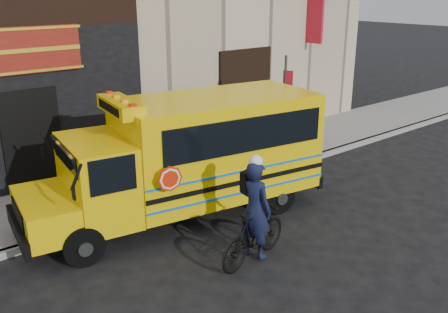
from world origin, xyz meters
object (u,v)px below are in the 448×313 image
(school_bus, at_px, (192,153))
(cyclist, at_px, (255,212))
(sign_pole, at_px, (285,108))
(bicycle, at_px, (254,235))

(school_bus, distance_m, cyclist, 2.44)
(school_bus, distance_m, sign_pole, 3.95)
(sign_pole, bearing_deg, cyclist, -141.90)
(sign_pole, xyz_separation_m, bicycle, (-4.18, -3.29, -1.25))
(sign_pole, height_order, bicycle, sign_pole)
(cyclist, bearing_deg, sign_pole, -62.13)
(school_bus, xyz_separation_m, bicycle, (-0.33, -2.47, -0.94))
(school_bus, relative_size, cyclist, 3.62)
(school_bus, xyz_separation_m, sign_pole, (3.85, 0.83, 0.31))
(school_bus, height_order, sign_pole, sign_pole)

